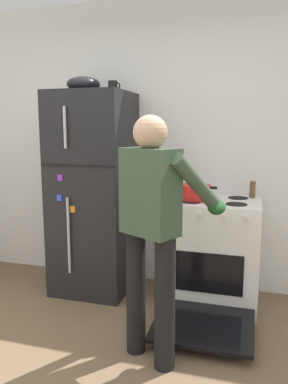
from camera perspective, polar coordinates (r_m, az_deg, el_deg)
The scene contains 8 objects.
kitchen_wall_back at distance 3.67m, azimuth 2.19°, elevation 7.02°, with size 6.00×0.10×2.70m, color white.
refrigerator at distance 3.53m, azimuth -7.57°, elevation -0.22°, with size 0.68×0.72×1.84m.
stove_range at distance 3.35m, azimuth 10.46°, elevation -9.15°, with size 0.76×1.23×0.92m.
person_cook at distance 2.39m, azimuth 1.60°, elevation -3.89°, with size 0.67×0.74×1.60m.
red_pot at distance 3.20m, azimuth 7.85°, elevation -0.02°, with size 0.36×0.26×0.13m.
coffee_mug at distance 3.47m, azimuth -4.72°, elevation 15.69°, with size 0.11×0.08×0.10m.
pepper_mill at distance 3.42m, azimuth 16.13°, elevation 0.41°, with size 0.05×0.05×0.14m, color brown.
mixing_bowl at distance 3.53m, azimuth -9.17°, elevation 15.82°, with size 0.30×0.30×0.13m, color black.
Camera 1 is at (0.90, -1.60, 1.52)m, focal length 35.17 mm.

